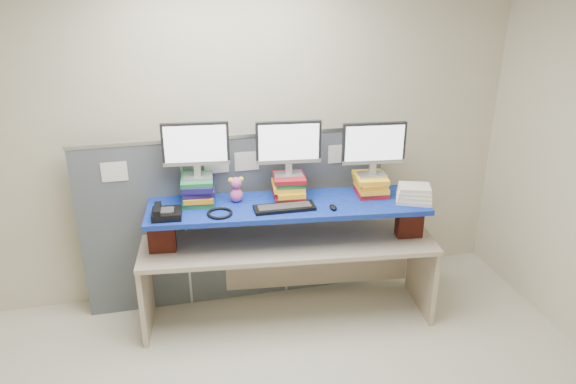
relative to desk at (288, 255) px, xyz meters
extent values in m
cube|color=beige|center=(-0.36, -1.39, 0.82)|extent=(5.00, 4.00, 2.80)
cube|color=#474D53|center=(-1.23, 0.39, 0.17)|extent=(0.85, 0.05, 1.50)
cube|color=#474D53|center=(-0.36, 0.39, 0.17)|extent=(0.85, 0.05, 1.50)
cube|color=#474D53|center=(0.50, 0.39, 0.17)|extent=(0.85, 0.05, 1.50)
cube|color=#B2B5B9|center=(-0.36, 0.39, 0.94)|extent=(2.60, 0.06, 0.03)
cube|color=white|center=(-1.31, 0.36, 0.72)|extent=(0.20, 0.00, 0.16)
cube|color=white|center=(-0.51, 0.36, 0.72)|extent=(0.20, 0.00, 0.16)
cube|color=white|center=(-0.26, 0.36, 0.72)|extent=(0.20, 0.00, 0.16)
cube|color=white|center=(0.54, 0.36, 0.72)|extent=(0.20, 0.00, 0.16)
cube|color=tan|center=(0.00, 0.00, 0.13)|extent=(2.44, 0.95, 0.04)
cube|color=tan|center=(-1.16, 0.13, -0.24)|extent=(0.11, 0.64, 0.68)
cube|color=tan|center=(1.16, -0.13, -0.24)|extent=(0.11, 0.64, 0.68)
cube|color=maroon|center=(-1.00, 0.06, 0.29)|extent=(0.22, 0.14, 0.28)
cube|color=maroon|center=(0.99, -0.16, 0.29)|extent=(0.22, 0.14, 0.28)
cube|color=#0E0A87|center=(0.00, 0.00, 0.45)|extent=(2.26, 0.79, 0.04)
cube|color=#1D6D39|center=(-0.69, 0.19, 0.49)|extent=(0.28, 0.31, 0.04)
cube|color=orange|center=(-0.68, 0.18, 0.53)|extent=(0.26, 0.31, 0.04)
cube|color=navy|center=(-0.68, 0.19, 0.58)|extent=(0.27, 0.29, 0.05)
cube|color=navy|center=(-0.68, 0.19, 0.62)|extent=(0.28, 0.33, 0.04)
cube|color=#1D6D39|center=(-0.69, 0.20, 0.66)|extent=(0.27, 0.31, 0.03)
cube|color=maroon|center=(0.03, 0.11, 0.49)|extent=(0.27, 0.30, 0.04)
cube|color=yellow|center=(0.04, 0.12, 0.53)|extent=(0.24, 0.31, 0.04)
cube|color=yellow|center=(0.03, 0.13, 0.57)|extent=(0.28, 0.29, 0.04)
cube|color=#1D6D39|center=(0.04, 0.13, 0.61)|extent=(0.26, 0.30, 0.04)
cube|color=maroon|center=(0.04, 0.11, 0.65)|extent=(0.28, 0.30, 0.03)
cube|color=maroon|center=(0.71, 0.04, 0.49)|extent=(0.27, 0.30, 0.04)
cube|color=yellow|center=(0.71, 0.04, 0.53)|extent=(0.25, 0.30, 0.04)
cube|color=orange|center=(0.70, 0.05, 0.57)|extent=(0.24, 0.31, 0.04)
cube|color=yellow|center=(0.71, 0.05, 0.61)|extent=(0.28, 0.32, 0.04)
cube|color=#9E9EA3|center=(-0.68, 0.20, 0.69)|extent=(0.24, 0.17, 0.02)
cube|color=#9E9EA3|center=(-0.68, 0.20, 0.74)|extent=(0.06, 0.05, 0.09)
cube|color=black|center=(-0.68, 0.20, 0.96)|extent=(0.51, 0.09, 0.34)
cube|color=white|center=(-0.68, 0.18, 0.96)|extent=(0.47, 0.06, 0.30)
cube|color=#9E9EA3|center=(0.03, 0.12, 0.67)|extent=(0.24, 0.17, 0.02)
cube|color=#9E9EA3|center=(0.03, 0.12, 0.72)|extent=(0.06, 0.05, 0.09)
cube|color=black|center=(0.03, 0.12, 0.94)|extent=(0.51, 0.09, 0.34)
cube|color=white|center=(0.03, 0.10, 0.94)|extent=(0.47, 0.06, 0.30)
cube|color=#9E9EA3|center=(0.71, 0.04, 0.64)|extent=(0.24, 0.17, 0.02)
cube|color=#9E9EA3|center=(0.71, 0.04, 0.69)|extent=(0.06, 0.05, 0.09)
cube|color=black|center=(0.71, 0.04, 0.91)|extent=(0.51, 0.09, 0.34)
cube|color=white|center=(0.71, 0.02, 0.91)|extent=(0.47, 0.06, 0.30)
cube|color=black|center=(-0.05, -0.10, 0.48)|extent=(0.48, 0.17, 0.03)
cube|color=#2F2F32|center=(-0.05, -0.10, 0.50)|extent=(0.41, 0.11, 0.00)
ellipsoid|color=black|center=(0.32, -0.18, 0.48)|extent=(0.06, 0.10, 0.03)
cube|color=black|center=(-0.94, -0.03, 0.50)|extent=(0.23, 0.21, 0.05)
cube|color=#2F2F32|center=(-0.94, -0.03, 0.53)|extent=(0.12, 0.12, 0.01)
cube|color=black|center=(-1.01, -0.03, 0.54)|extent=(0.06, 0.20, 0.04)
torus|color=black|center=(-0.55, -0.08, 0.48)|extent=(0.23, 0.23, 0.02)
ellipsoid|color=#DB539D|center=(-0.39, 0.13, 0.53)|extent=(0.10, 0.09, 0.12)
sphere|color=#DB539D|center=(-0.39, 0.13, 0.63)|extent=(0.09, 0.09, 0.09)
sphere|color=yellow|center=(-0.43, 0.13, 0.66)|extent=(0.04, 0.04, 0.04)
sphere|color=yellow|center=(-0.35, 0.13, 0.66)|extent=(0.04, 0.04, 0.04)
cube|color=beige|center=(0.99, -0.18, 0.49)|extent=(0.34, 0.31, 0.03)
cube|color=beige|center=(0.99, -0.18, 0.52)|extent=(0.32, 0.30, 0.03)
cube|color=beige|center=(0.99, -0.18, 0.55)|extent=(0.31, 0.28, 0.03)
cube|color=beige|center=(0.99, -0.18, 0.59)|extent=(0.30, 0.27, 0.03)
camera|label=1|loc=(-0.93, -3.95, 2.30)|focal=35.00mm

